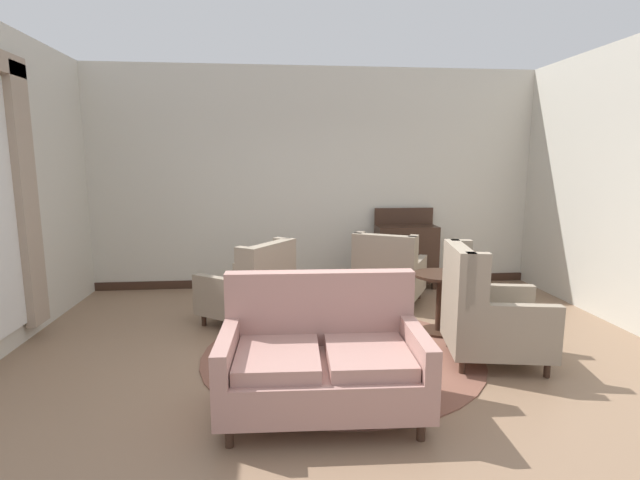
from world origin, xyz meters
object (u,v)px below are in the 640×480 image
Objects in this scene: settee at (322,359)px; armchair_back_corner at (389,274)px; coffee_table at (351,314)px; armchair_near_sideboard at (251,290)px; porcelain_vase at (358,294)px; sideboard at (406,253)px; side_table at (439,297)px; armchair_far_left at (487,315)px.

armchair_back_corner is (1.14, 2.57, 0.00)m from settee.
coffee_table is at bearing 91.19° from armchair_back_corner.
armchair_near_sideboard is (-0.61, 1.99, 0.00)m from settee.
porcelain_vase is 1.39m from armchair_near_sideboard.
armchair_back_corner is (0.73, 1.39, 0.05)m from coffee_table.
settee is 3.78m from sideboard.
side_table is at bearing 111.82° from armchair_near_sideboard.
settee is at bearing -109.08° from coffee_table.
side_table is at bearing -95.06° from sideboard.
armchair_near_sideboard is at bearing 166.24° from side_table.
armchair_near_sideboard is 1.84m from armchair_back_corner.
armchair_far_left is at bearing 26.94° from settee.
settee reaches higher than side_table.
armchair_far_left reaches higher than armchair_back_corner.
sideboard is at bearing 10.42° from armchair_far_left.
armchair_far_left is (0.48, -1.83, 0.04)m from armchair_back_corner.
armchair_near_sideboard is (-1.08, 0.86, -0.17)m from porcelain_vase.
armchair_far_left is at bearing -18.61° from porcelain_vase.
porcelain_vase reaches higher than side_table.
settee is 2.81m from armchair_back_corner.
sideboard is at bearing -90.06° from armchair_back_corner.
porcelain_vase is 0.27× the size of armchair_far_left.
side_table is (1.43, 1.49, -0.00)m from settee.
armchair_far_left is 0.77m from side_table.
armchair_far_left is at bearing -89.67° from sideboard.
side_table is (0.96, 0.36, -0.17)m from porcelain_vase.
sideboard is (1.13, 2.29, -0.05)m from porcelain_vase.
armchair_back_corner reaches higher than coffee_table.
sideboard reaches higher than settee.
settee is 1.29× the size of sideboard.
sideboard is (2.21, 1.42, 0.11)m from armchair_near_sideboard.
armchair_near_sideboard is at bearing -147.22° from sideboard.
porcelain_vase is at bearing -159.38° from side_table.
armchair_far_left reaches higher than settee.
armchair_near_sideboard is 2.55m from armchair_far_left.
coffee_table is 0.51× the size of settee.
sideboard is at bearing 61.90° from coffee_table.
porcelain_vase reaches higher than coffee_table.
coffee_table is 1.16× the size of side_table.
side_table is at bearing 20.62° from porcelain_vase.
coffee_table is 0.66× the size of sideboard.
settee is at bearing -112.45° from porcelain_vase.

